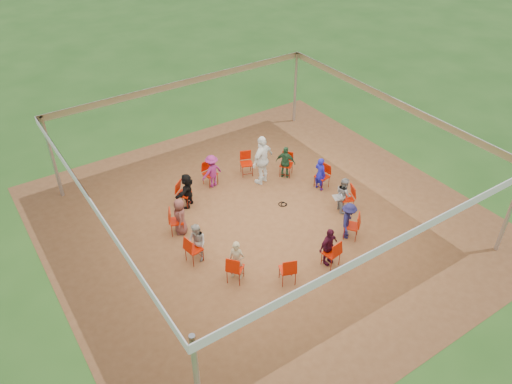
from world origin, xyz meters
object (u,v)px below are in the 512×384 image
chair_4 (210,174)px  chair_5 (184,194)px  person_seated_2 (286,162)px  person_seated_9 (348,221)px  chair_6 (177,221)px  person_seated_4 (187,190)px  chair_9 (288,270)px  standing_person (262,160)px  chair_1 (322,177)px  laptop (339,196)px  person_seated_3 (212,171)px  chair_3 (247,164)px  person_seated_8 (328,246)px  person_seated_1 (320,174)px  chair_7 (194,249)px  chair_10 (331,253)px  person_seated_6 (197,243)px  person_seated_7 (237,261)px  person_seated_0 (344,194)px  chair_11 (352,226)px  person_seated_5 (180,216)px  chair_8 (235,268)px  chair_2 (286,165)px  chair_0 (347,198)px

chair_4 → chair_5: bearing=15.0°
person_seated_2 → person_seated_9: same height
chair_6 → person_seated_4: person_seated_4 is taller
chair_9 → person_seated_4: bearing=119.3°
chair_4 → standing_person: 1.90m
chair_1 → laptop: chair_1 is taller
person_seated_3 → person_seated_9: bearing=105.0°
chair_3 → person_seated_8: size_ratio=0.73×
chair_5 → person_seated_9: bearing=90.0°
chair_3 → person_seated_1: (1.62, -2.18, 0.17)m
person_seated_8 → chair_7: bearing=136.3°
person_seated_4 → chair_3: bearing=152.2°
chair_10 → person_seated_1: size_ratio=0.73×
person_seated_6 → person_seated_7: (0.55, -1.25, 0.00)m
person_seated_8 → laptop: 2.57m
chair_4 → person_seated_9: (2.09, -4.80, 0.17)m
person_seated_0 → standing_person: size_ratio=0.67×
person_seated_3 → person_seated_8: bearing=90.0°
chair_11 → person_seated_5: 5.24m
person_seated_8 → chair_3: bearing=74.7°
chair_7 → person_seated_7: 1.42m
chair_6 → chair_7: (-0.15, -1.43, 0.00)m
chair_8 → person_seated_8: person_seated_8 is taller
chair_2 → person_seated_8: person_seated_8 is taller
chair_1 → person_seated_9: 2.72m
chair_5 → person_seated_5: bearing=19.7°
standing_person → chair_11: bearing=77.3°
chair_1 → person_seated_6: (-5.36, -0.83, 0.17)m
chair_6 → chair_10: bearing=60.0°
person_seated_3 → laptop: bearing=119.0°
chair_6 → person_seated_5: bearing=90.0°
chair_4 → chair_0: bearing=120.0°
chair_10 → person_seated_8: person_seated_8 is taller
person_seated_7 → chair_7: bearing=169.7°
chair_5 → chair_0: bearing=105.0°
person_seated_2 → chair_8: bearing=90.0°
person_seated_0 → person_seated_8: same height
chair_1 → chair_11: same height
chair_5 → person_seated_7: person_seated_7 is taller
person_seated_2 → laptop: bearing=146.9°
chair_5 → person_seated_7: size_ratio=0.73×
chair_9 → person_seated_7: person_seated_7 is taller
chair_0 → laptop: (-0.26, 0.10, 0.14)m
chair_6 → person_seated_2: 4.70m
chair_9 → person_seated_9: 2.72m
chair_2 → chair_8: bearing=90.0°
person_seated_2 → person_seated_9: bearing=135.0°
chair_3 → person_seated_0: person_seated_0 is taller
person_seated_1 → person_seated_8: same height
chair_0 → person_seated_9: (-0.92, -1.06, 0.17)m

